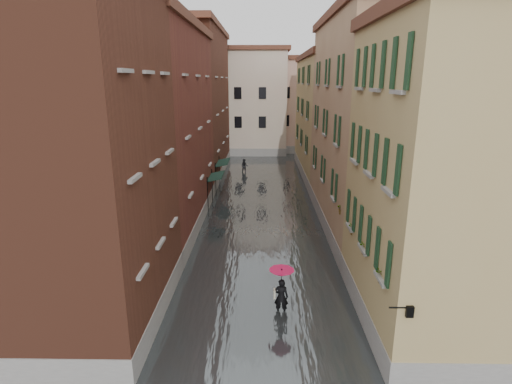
{
  "coord_description": "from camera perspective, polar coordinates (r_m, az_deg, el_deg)",
  "views": [
    {
      "loc": [
        0.02,
        -16.38,
        9.51
      ],
      "look_at": [
        -0.35,
        6.81,
        3.0
      ],
      "focal_mm": 28.0,
      "sensor_mm": 36.0,
      "label": 1
    }
  ],
  "objects": [
    {
      "name": "ground",
      "position": [
        18.94,
        0.75,
        -14.46
      ],
      "size": [
        120.0,
        120.0,
        0.0
      ],
      "primitive_type": "plane",
      "color": "#575759",
      "rests_on": "ground"
    },
    {
      "name": "floodwater",
      "position": [
        30.85,
        0.84,
        -2.08
      ],
      "size": [
        10.0,
        60.0,
        0.2
      ],
      "primitive_type": "cube",
      "color": "#404647",
      "rests_on": "ground"
    },
    {
      "name": "building_left_near",
      "position": [
        16.28,
        -24.7,
        3.58
      ],
      "size": [
        6.0,
        8.0,
        13.0
      ],
      "primitive_type": "cube",
      "color": "brown",
      "rests_on": "ground"
    },
    {
      "name": "building_left_mid",
      "position": [
        26.53,
        -14.58,
        8.13
      ],
      "size": [
        6.0,
        14.0,
        12.5
      ],
      "primitive_type": "cube",
      "color": "#5F2C1E",
      "rests_on": "ground"
    },
    {
      "name": "building_left_far",
      "position": [
        41.06,
        -9.12,
        11.99
      ],
      "size": [
        6.0,
        16.0,
        14.0
      ],
      "primitive_type": "cube",
      "color": "brown",
      "rests_on": "ground"
    },
    {
      "name": "building_right_near",
      "position": [
        16.42,
        26.04,
        0.82
      ],
      "size": [
        6.0,
        8.0,
        11.5
      ],
      "primitive_type": "cube",
      "color": "tan",
      "rests_on": "ground"
    },
    {
      "name": "building_right_mid",
      "position": [
        26.49,
        16.38,
        8.53
      ],
      "size": [
        6.0,
        14.0,
        13.0
      ],
      "primitive_type": "cube",
      "color": "tan",
      "rests_on": "ground"
    },
    {
      "name": "building_right_far",
      "position": [
        41.15,
        10.86,
        10.17
      ],
      "size": [
        6.0,
        16.0,
        11.5
      ],
      "primitive_type": "cube",
      "color": "tan",
      "rests_on": "ground"
    },
    {
      "name": "building_end_cream",
      "position": [
        54.54,
        -2.31,
        12.51
      ],
      "size": [
        12.0,
        9.0,
        13.0
      ],
      "primitive_type": "cube",
      "color": "beige",
      "rests_on": "ground"
    },
    {
      "name": "building_end_pink",
      "position": [
        56.8,
        7.12,
        12.03
      ],
      "size": [
        10.0,
        9.0,
        12.0
      ],
      "primitive_type": "cube",
      "color": "#C9A18D",
      "rests_on": "ground"
    },
    {
      "name": "awning_near",
      "position": [
        30.23,
        -5.78,
        2.12
      ],
      "size": [
        1.09,
        2.73,
        2.8
      ],
      "color": "black",
      "rests_on": "ground"
    },
    {
      "name": "awning_far",
      "position": [
        35.32,
        -4.8,
        4.14
      ],
      "size": [
        1.09,
        3.13,
        2.8
      ],
      "color": "black",
      "rests_on": "ground"
    },
    {
      "name": "wall_lantern",
      "position": [
        12.98,
        20.95,
        -15.54
      ],
      "size": [
        0.71,
        0.22,
        0.35
      ],
      "color": "black",
      "rests_on": "ground"
    },
    {
      "name": "window_planters",
      "position": [
        17.27,
        14.64,
        -5.18
      ],
      "size": [
        0.59,
        7.98,
        0.84
      ],
      "color": "brown",
      "rests_on": "ground"
    },
    {
      "name": "pedestrian_main",
      "position": [
        16.94,
        3.63,
        -13.32
      ],
      "size": [
        1.05,
        1.05,
        2.06
      ],
      "color": "black",
      "rests_on": "ground"
    },
    {
      "name": "pedestrian_far",
      "position": [
        41.91,
        -1.67,
        3.67
      ],
      "size": [
        0.81,
        0.65,
        1.57
      ],
      "primitive_type": "imported",
      "rotation": [
        0.0,
        0.0,
        -0.07
      ],
      "color": "black",
      "rests_on": "ground"
    }
  ]
}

